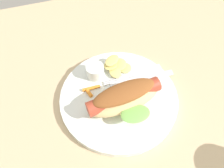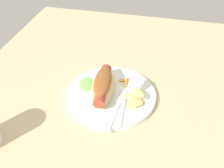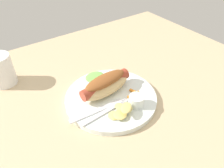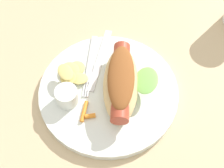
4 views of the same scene
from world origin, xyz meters
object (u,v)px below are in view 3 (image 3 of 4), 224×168
object	(u,v)px
hot_dog	(105,84)
plate	(111,98)
drinking_cup	(1,70)
fork	(104,112)
carrot_garnish	(133,93)
knife	(96,111)
chips_pile	(121,111)
sauce_ramekin	(136,101)

from	to	relation	value
hot_dog	plate	bearing A→B (deg)	-89.87
plate	drinking_cup	bearing A→B (deg)	131.29
fork	carrot_garnish	xyz separation A→B (cm)	(11.15, 1.40, 0.18)
fork	drinking_cup	bearing A→B (deg)	116.58
plate	hot_dog	world-z (taller)	hot_dog
hot_dog	carrot_garnish	world-z (taller)	hot_dog
carrot_garnish	drinking_cup	distance (cm)	41.67
hot_dog	drinking_cup	bearing A→B (deg)	127.76
plate	carrot_garnish	size ratio (longest dim) A/B	6.42
knife	drinking_cup	world-z (taller)	drinking_cup
chips_pile	knife	bearing A→B (deg)	135.59
fork	carrot_garnish	size ratio (longest dim) A/B	3.59
hot_dog	knife	distance (cm)	8.92
hot_dog	sauce_ramekin	distance (cm)	10.71
fork	drinking_cup	size ratio (longest dim) A/B	1.49
sauce_ramekin	hot_dog	bearing A→B (deg)	111.08
chips_pile	carrot_garnish	world-z (taller)	chips_pile
sauce_ramekin	knife	distance (cm)	11.21
fork	drinking_cup	xyz separation A→B (cm)	(-17.95, 31.07, 3.21)
hot_dog	carrot_garnish	bearing A→B (deg)	-50.20
fork	chips_pile	bearing A→B (deg)	-44.47
fork	carrot_garnish	bearing A→B (deg)	3.71
sauce_ramekin	drinking_cup	world-z (taller)	drinking_cup
plate	knife	bearing A→B (deg)	-157.24
carrot_garnish	sauce_ramekin	bearing A→B (deg)	-119.58
hot_dog	knife	world-z (taller)	hot_dog
hot_dog	chips_pile	bearing A→B (deg)	-105.18
fork	chips_pile	xyz separation A→B (cm)	(3.43, -2.98, 1.00)
hot_dog	drinking_cup	world-z (taller)	drinking_cup
sauce_ramekin	fork	world-z (taller)	sauce_ramekin
hot_dog	chips_pile	distance (cm)	10.53
hot_dog	knife	bearing A→B (deg)	-145.32
sauce_ramekin	drinking_cup	size ratio (longest dim) A/B	0.42
chips_pile	drinking_cup	distance (cm)	40.26
sauce_ramekin	knife	xyz separation A→B (cm)	(-10.23, 4.35, -1.41)
knife	carrot_garnish	xyz separation A→B (cm)	(12.52, -0.32, 0.20)
hot_dog	chips_pile	size ratio (longest dim) A/B	2.36
plate	chips_pile	xyz separation A→B (cm)	(-1.92, -7.52, 2.00)
hot_dog	sauce_ramekin	xyz separation A→B (cm)	(3.82, -9.92, -1.32)
sauce_ramekin	chips_pile	world-z (taller)	sauce_ramekin
sauce_ramekin	drinking_cup	bearing A→B (deg)	128.50
hot_dog	knife	xyz separation A→B (cm)	(-6.41, -5.56, -2.73)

